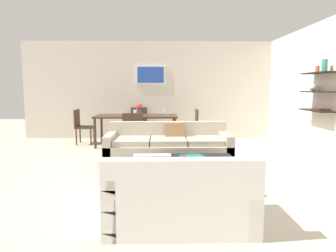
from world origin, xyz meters
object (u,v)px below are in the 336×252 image
(wine_glass_right_far, at_px, (166,111))
(wine_glass_head, at_px, (137,110))
(sofa_beige, at_px, (168,150))
(dining_chair_left_far, at_px, (82,124))
(dining_chair_foot, at_px, (133,130))
(dining_chair_right_far, at_px, (192,124))
(coffee_table, at_px, (197,174))
(loveseat_white, at_px, (179,198))
(decorative_bowl, at_px, (192,158))
(centerpiece_vase, at_px, (139,109))
(wine_glass_foot, at_px, (135,112))
(dining_table, at_px, (136,118))
(dining_chair_head, at_px, (139,121))
(apple_on_coffee_table, at_px, (183,158))

(wine_glass_right_far, height_order, wine_glass_head, wine_glass_right_far)
(sofa_beige, height_order, dining_chair_left_far, dining_chair_left_far)
(dining_chair_foot, distance_m, dining_chair_right_far, 1.77)
(dining_chair_left_far, xyz_separation_m, wine_glass_right_far, (2.13, -0.09, 0.35))
(coffee_table, height_order, dining_chair_right_far, dining_chair_right_far)
(loveseat_white, bearing_deg, dining_chair_left_far, 114.91)
(loveseat_white, xyz_separation_m, coffee_table, (0.32, 1.28, -0.10))
(decorative_bowl, height_order, dining_chair_right_far, dining_chair_right_far)
(sofa_beige, distance_m, centerpiece_vase, 2.23)
(loveseat_white, relative_size, dining_chair_left_far, 1.69)
(wine_glass_head, bearing_deg, coffee_table, -72.94)
(coffee_table, bearing_deg, dining_chair_left_far, 125.93)
(loveseat_white, distance_m, wine_glass_head, 5.08)
(decorative_bowl, distance_m, dining_chair_right_far, 3.48)
(dining_chair_right_far, bearing_deg, dining_chair_foot, -142.60)
(dining_chair_left_far, bearing_deg, decorative_bowl, -54.44)
(sofa_beige, relative_size, dining_chair_right_far, 2.54)
(coffee_table, bearing_deg, centerpiece_vase, 108.12)
(dining_chair_foot, bearing_deg, wine_glass_foot, 90.00)
(wine_glass_head, height_order, centerpiece_vase, centerpiece_vase)
(dining_table, xyz_separation_m, wine_glass_right_far, (0.73, 0.11, 0.17))
(dining_chair_foot, bearing_deg, sofa_beige, -57.84)
(wine_glass_right_far, height_order, centerpiece_vase, centerpiece_vase)
(loveseat_white, xyz_separation_m, wine_glass_foot, (-0.82, 4.18, 0.57))
(loveseat_white, xyz_separation_m, wine_glass_right_far, (-0.09, 4.69, 0.56))
(wine_glass_foot, bearing_deg, dining_chair_left_far, 156.60)
(centerpiece_vase, bearing_deg, dining_chair_foot, -94.60)
(dining_chair_left_far, relative_size, dining_chair_head, 1.00)
(dining_chair_foot, height_order, wine_glass_foot, wine_glass_foot)
(coffee_table, relative_size, dining_chair_foot, 1.31)
(centerpiece_vase, bearing_deg, dining_chair_left_far, 170.70)
(dining_chair_right_far, relative_size, wine_glass_right_far, 5.55)
(apple_on_coffee_table, relative_size, wine_glass_right_far, 0.52)
(loveseat_white, bearing_deg, apple_on_coffee_table, 84.31)
(coffee_table, xyz_separation_m, dining_chair_foot, (-1.14, 2.43, 0.31))
(loveseat_white, xyz_separation_m, dining_chair_left_far, (-2.22, 4.79, 0.21))
(decorative_bowl, xyz_separation_m, dining_chair_left_far, (-2.48, 3.47, 0.09))
(dining_chair_foot, bearing_deg, wine_glass_right_far, 53.53)
(wine_glass_foot, bearing_deg, dining_chair_right_far, 23.40)
(coffee_table, xyz_separation_m, dining_chair_head, (-1.14, 4.17, 0.31))
(loveseat_white, bearing_deg, sofa_beige, 91.49)
(wine_glass_foot, relative_size, centerpiece_vase, 0.56)
(dining_chair_head, relative_size, dining_chair_right_far, 1.00)
(apple_on_coffee_table, bearing_deg, coffee_table, -0.56)
(dining_chair_left_far, bearing_deg, dining_chair_foot, -37.40)
(apple_on_coffee_table, height_order, dining_chair_right_far, dining_chair_right_far)
(dining_chair_left_far, distance_m, wine_glass_head, 1.46)
(coffee_table, bearing_deg, dining_chair_head, 105.24)
(dining_chair_foot, bearing_deg, dining_chair_left_far, 142.60)
(loveseat_white, height_order, dining_table, loveseat_white)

